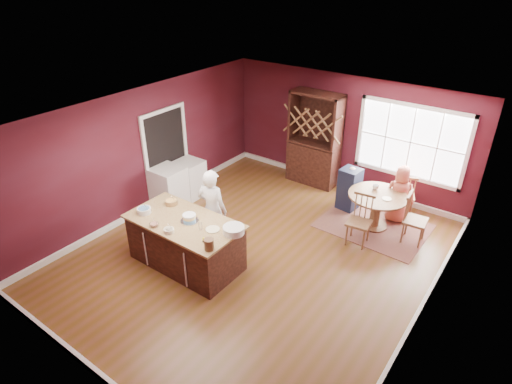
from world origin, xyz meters
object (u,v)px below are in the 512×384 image
hutch (315,139)px  kitchen_island (186,243)px  chair_east (416,219)px  seated_woman (400,194)px  dining_table (377,204)px  toddler (352,176)px  baker (212,210)px  chair_south (359,221)px  chair_north (405,194)px  dryer (190,179)px  layer_cake (189,218)px  washer (169,188)px  high_chair (349,188)px

hutch → kitchen_island: bearing=-93.2°
chair_east → seated_woman: (-0.54, 0.57, 0.11)m
dining_table → toddler: 0.87m
baker → kitchen_island: bearing=75.9°
chair_south → chair_north: bearing=71.4°
seated_woman → hutch: bearing=-29.4°
baker → chair_north: 4.21m
chair_north → dryer: (-4.33, -2.13, -0.06)m
dryer → chair_east: bearing=14.0°
chair_north → chair_east: bearing=99.8°
seated_woman → hutch: (-2.34, 0.51, 0.50)m
dining_table → dryer: (-4.03, -1.28, -0.10)m
layer_cake → hutch: 4.16m
chair_east → chair_south: bearing=124.2°
kitchen_island → seated_woman: seated_woman is taller
kitchen_island → washer: size_ratio=2.20×
chair_south → dryer: size_ratio=1.19×
toddler → chair_east: bearing=-15.0°
dining_table → chair_south: chair_south is taller
chair_east → high_chair: size_ratio=1.05×
dining_table → toddler: (-0.75, 0.35, 0.28)m
dining_table → chair_north: bearing=70.7°
toddler → dryer: toddler is taller
kitchen_island → chair_east: (3.11, 3.12, 0.08)m
chair_north → washer: (-4.33, -2.77, -0.03)m
dining_table → hutch: size_ratio=0.52×
dining_table → chair_east: (0.82, -0.07, -0.01)m
kitchen_island → chair_east: 4.41m
seated_woman → chair_north: bearing=-109.1°
chair_north → high_chair: bearing=4.0°
kitchen_island → toddler: bearing=66.5°
high_chair → toddler: (0.03, -0.01, 0.31)m
chair_south → washer: size_ratio=1.11×
seated_woman → high_chair: size_ratio=1.26×
seated_woman → washer: size_ratio=1.34×
seated_woman → washer: bearing=12.3°
chair_north → hutch: hutch is taller
high_chair → dryer: size_ratio=1.15×
hutch → baker: bearing=-93.1°
chair_north → layer_cake: bearing=37.6°
washer → high_chair: bearing=35.0°
kitchen_island → chair_east: size_ratio=1.98×
toddler → washer: same height
hutch → washer: 3.60m
kitchen_island → dryer: 2.58m
dining_table → high_chair: high_chair is taller
baker → high_chair: bearing=-128.2°
seated_woman → toddler: 1.06m
toddler → layer_cake: bearing=-112.6°
baker → dryer: (-1.78, 1.21, -0.38)m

